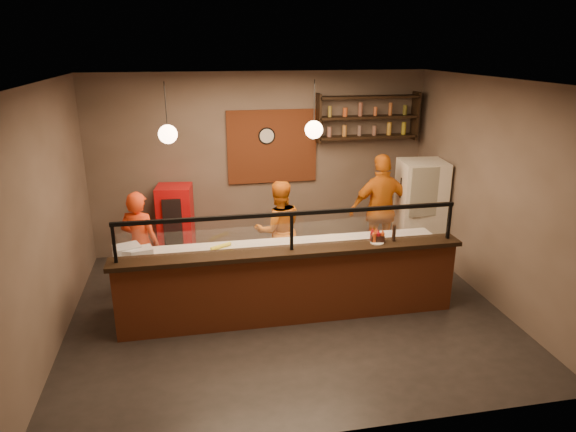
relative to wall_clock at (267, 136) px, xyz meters
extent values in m
plane|color=black|center=(-0.10, -2.46, -2.10)|extent=(6.00, 6.00, 0.00)
plane|color=#353029|center=(-0.10, -2.46, 1.10)|extent=(6.00, 6.00, 0.00)
plane|color=#6F5D51|center=(-0.10, 0.04, -0.50)|extent=(6.00, 0.00, 6.00)
plane|color=#6F5D51|center=(-3.10, -2.46, -0.50)|extent=(0.00, 5.00, 5.00)
plane|color=#6F5D51|center=(2.90, -2.46, -0.50)|extent=(0.00, 5.00, 5.00)
plane|color=#6F5D51|center=(-0.10, -4.96, -0.50)|extent=(6.00, 0.00, 6.00)
cube|color=#974321|center=(0.10, 0.01, -0.20)|extent=(1.60, 0.04, 1.30)
cube|color=#974321|center=(-0.10, -2.76, -1.60)|extent=(4.60, 0.25, 1.00)
cube|color=black|center=(-0.10, -2.76, -1.07)|extent=(4.70, 0.37, 0.06)
cube|color=gray|center=(-0.10, -2.26, -1.68)|extent=(4.60, 0.75, 0.85)
cube|color=silver|center=(-0.10, -2.26, -1.23)|extent=(4.60, 0.75, 0.05)
cube|color=white|center=(-0.10, -2.76, -0.79)|extent=(4.40, 0.02, 0.50)
cube|color=black|center=(-0.10, -2.76, -0.54)|extent=(4.50, 0.05, 0.05)
cube|color=black|center=(-2.32, -2.76, -0.79)|extent=(0.04, 0.04, 0.50)
cube|color=black|center=(-0.10, -2.76, -0.79)|extent=(0.04, 0.04, 0.50)
cube|color=black|center=(2.12, -2.76, -0.79)|extent=(0.04, 0.04, 0.50)
cube|color=black|center=(1.80, -0.14, -0.05)|extent=(1.80, 0.28, 0.04)
cube|color=black|center=(1.80, -0.14, 0.30)|extent=(1.80, 0.28, 0.04)
cube|color=black|center=(1.80, -0.14, 0.65)|extent=(1.80, 0.28, 0.04)
cube|color=black|center=(0.90, -0.14, 0.30)|extent=(0.04, 0.28, 0.85)
cube|color=black|center=(2.70, -0.14, 0.30)|extent=(0.04, 0.28, 0.85)
cylinder|color=black|center=(0.00, 0.00, 0.00)|extent=(0.30, 0.04, 0.30)
cylinder|color=black|center=(-1.60, -2.26, 0.80)|extent=(0.01, 0.01, 0.60)
sphere|color=#FFC08C|center=(-1.60, -2.26, 0.45)|extent=(0.24, 0.24, 0.24)
cylinder|color=black|center=(0.30, -2.26, 0.80)|extent=(0.01, 0.01, 0.60)
sphere|color=#FFC08C|center=(0.30, -2.26, 0.45)|extent=(0.24, 0.24, 0.24)
imported|color=#E93E16|center=(-2.15, -1.52, -1.29)|extent=(0.70, 0.59, 1.62)
imported|color=#CB6413|center=(-0.02, -1.33, -1.29)|extent=(0.83, 0.67, 1.62)
imported|color=orange|center=(1.80, -1.06, -1.14)|extent=(1.13, 0.49, 1.91)
cube|color=beige|center=(2.50, -1.05, -1.21)|extent=(0.80, 0.76, 1.77)
cube|color=#BB0C0E|center=(-1.65, -0.31, -1.42)|extent=(0.64, 0.60, 1.35)
cylinder|color=beige|center=(0.67, -2.19, -1.19)|extent=(0.69, 0.69, 0.01)
cube|color=silver|center=(-2.25, -2.27, -1.13)|extent=(0.34, 0.29, 0.15)
cube|color=silver|center=(-2.25, -2.22, -1.12)|extent=(0.40, 0.37, 0.17)
cube|color=silver|center=(-2.06, -2.29, -1.13)|extent=(0.34, 0.30, 0.15)
cylinder|color=yellow|center=(-0.99, -2.13, -1.17)|extent=(0.31, 0.21, 0.05)
cube|color=black|center=(1.11, -2.69, -0.99)|extent=(0.20, 0.17, 0.10)
cylinder|color=black|center=(1.34, -2.71, -0.93)|extent=(0.06, 0.06, 0.23)
cylinder|color=silver|center=(1.09, -2.75, -1.03)|extent=(0.19, 0.19, 0.01)
camera|label=1|loc=(-1.33, -8.90, 1.54)|focal=32.00mm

